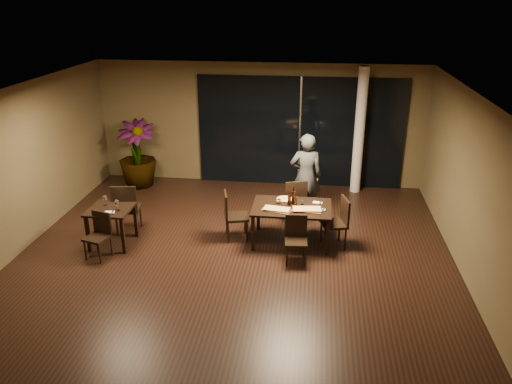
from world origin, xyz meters
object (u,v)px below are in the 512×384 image
(main_table, at_px, (292,210))
(bottle_c, at_px, (294,195))
(chair_side_far, at_px, (126,206))
(chair_main_right, at_px, (338,220))
(chair_side_near, at_px, (99,233))
(bottle_a, at_px, (289,198))
(potted_plant, at_px, (137,154))
(side_table, at_px, (111,214))
(chair_main_near, at_px, (296,236))
(chair_main_left, at_px, (232,213))
(chair_main_far, at_px, (294,200))
(diner, at_px, (306,176))
(bottle_b, at_px, (296,200))

(main_table, relative_size, bottle_c, 4.30)
(chair_side_far, height_order, bottle_c, bottle_c)
(chair_main_right, distance_m, chair_side_near, 4.43)
(bottle_a, distance_m, bottle_c, 0.11)
(potted_plant, distance_m, bottle_a, 4.64)
(side_table, height_order, bottle_c, bottle_c)
(chair_main_near, distance_m, chair_side_far, 3.47)
(chair_main_right, bearing_deg, chair_main_left, -107.31)
(chair_main_left, height_order, chair_main_right, chair_main_right)
(chair_main_right, relative_size, bottle_c, 2.79)
(chair_main_far, relative_size, diner, 0.54)
(main_table, bearing_deg, side_table, -171.63)
(chair_main_near, height_order, chair_side_far, chair_side_far)
(chair_main_near, height_order, chair_side_near, chair_side_near)
(chair_main_far, distance_m, potted_plant, 4.36)
(chair_side_near, xyz_separation_m, diner, (3.66, 2.22, 0.45))
(chair_main_near, distance_m, bottle_a, 0.88)
(bottle_a, bearing_deg, chair_side_near, -162.74)
(chair_main_far, xyz_separation_m, chair_main_right, (0.88, -0.85, -0.01))
(chair_main_far, relative_size, chair_side_near, 1.16)
(chair_side_far, relative_size, bottle_a, 3.65)
(chair_main_left, bearing_deg, chair_side_near, 99.44)
(chair_main_right, xyz_separation_m, diner, (-0.67, 1.28, 0.38))
(main_table, height_order, chair_main_right, chair_main_right)
(chair_main_left, height_order, potted_plant, potted_plant)
(chair_main_right, height_order, chair_side_far, chair_side_far)
(chair_side_far, distance_m, bottle_a, 3.24)
(chair_side_far, bearing_deg, main_table, 171.79)
(bottle_b, bearing_deg, chair_main_left, -179.66)
(side_table, xyz_separation_m, diner, (3.62, 1.73, 0.30))
(chair_main_far, height_order, chair_side_far, chair_side_far)
(chair_main_right, relative_size, bottle_b, 3.50)
(chair_main_far, bearing_deg, chair_side_far, -3.63)
(chair_side_near, relative_size, potted_plant, 0.52)
(chair_side_far, xyz_separation_m, bottle_c, (3.30, 0.16, 0.33))
(chair_side_near, distance_m, potted_plant, 3.61)
(chair_main_far, xyz_separation_m, potted_plant, (-3.97, 1.77, 0.27))
(chair_main_left, relative_size, bottle_b, 3.48)
(main_table, height_order, potted_plant, potted_plant)
(side_table, height_order, bottle_b, bottle_b)
(side_table, height_order, diner, diner)
(chair_main_right, distance_m, bottle_c, 0.97)
(chair_main_near, xyz_separation_m, bottle_a, (-0.18, 0.75, 0.42))
(potted_plant, height_order, bottle_b, potted_plant)
(main_table, distance_m, chair_main_far, 0.81)
(main_table, height_order, chair_side_near, chair_side_near)
(chair_side_near, relative_size, bottle_c, 2.45)
(chair_main_left, xyz_separation_m, chair_main_right, (2.05, -0.05, 0.00))
(chair_main_near, relative_size, chair_main_left, 0.88)
(diner, distance_m, potted_plant, 4.39)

